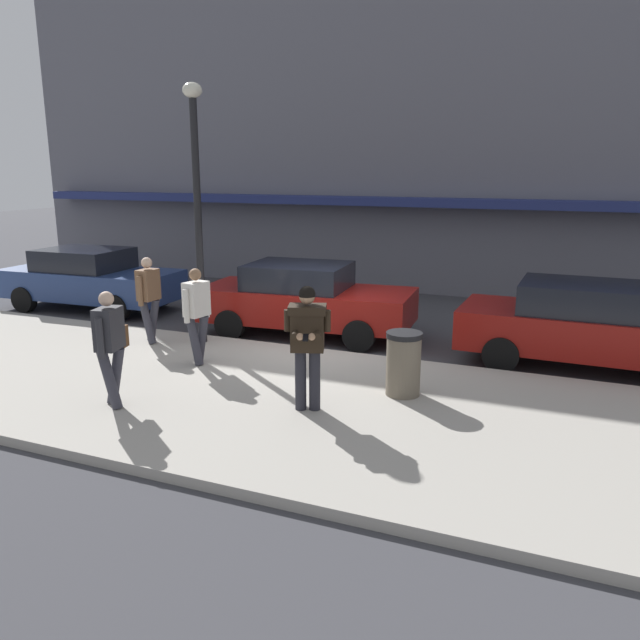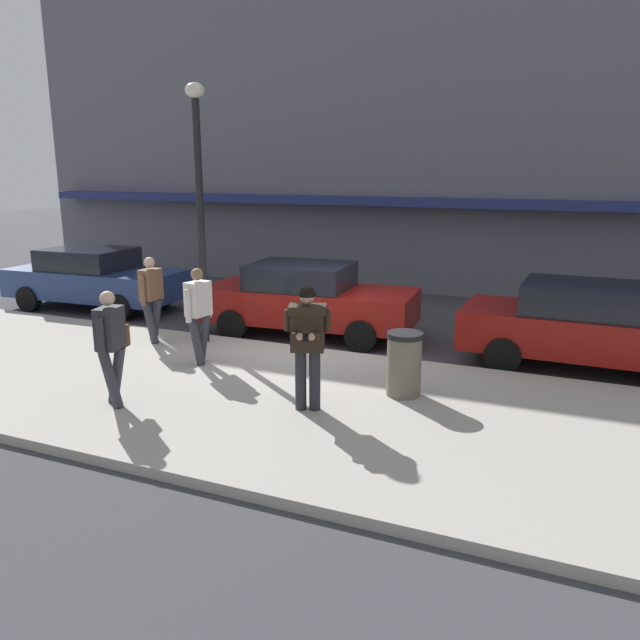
% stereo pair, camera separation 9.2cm
% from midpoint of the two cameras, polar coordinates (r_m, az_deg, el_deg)
% --- Properties ---
extents(ground_plane, '(80.00, 80.00, 0.00)m').
position_cam_midpoint_polar(ground_plane, '(12.26, -0.10, -2.89)').
color(ground_plane, '#3D3D42').
extents(sidewalk, '(32.00, 5.30, 0.14)m').
position_cam_midpoint_polar(sidewalk, '(9.39, -1.46, -7.74)').
color(sidewalk, '#A8A399').
rests_on(sidewalk, ground).
extents(curb_paint_line, '(28.00, 0.12, 0.01)m').
position_cam_midpoint_polar(curb_paint_line, '(11.96, 4.40, -3.35)').
color(curb_paint_line, silver).
rests_on(curb_paint_line, ground).
extents(storefront_facade, '(28.00, 4.70, 10.55)m').
position_cam_midpoint_polar(storefront_facade, '(19.69, 13.22, 18.51)').
color(storefront_facade, slate).
rests_on(storefront_facade, ground).
extents(parked_sedan_near, '(4.58, 2.08, 1.54)m').
position_cam_midpoint_polar(parked_sedan_near, '(16.82, -19.80, 3.62)').
color(parked_sedan_near, navy).
rests_on(parked_sedan_near, ground).
extents(parked_sedan_mid, '(4.63, 2.19, 1.54)m').
position_cam_midpoint_polar(parked_sedan_mid, '(13.31, -0.98, 1.96)').
color(parked_sedan_mid, maroon).
rests_on(parked_sedan_mid, ground).
extents(parked_sedan_far, '(4.53, 1.99, 1.54)m').
position_cam_midpoint_polar(parked_sedan_far, '(12.03, 23.72, -0.50)').
color(parked_sedan_far, maroon).
rests_on(parked_sedan_far, ground).
extents(man_texting_on_phone, '(0.62, 0.65, 1.81)m').
position_cam_midpoint_polar(man_texting_on_phone, '(8.67, -0.85, -1.35)').
color(man_texting_on_phone, '#23232B').
rests_on(man_texting_on_phone, sidewalk).
extents(pedestrian_in_light_coat, '(0.37, 0.59, 1.70)m').
position_cam_midpoint_polar(pedestrian_in_light_coat, '(11.05, -10.81, 0.94)').
color(pedestrian_in_light_coat, '#33333D').
rests_on(pedestrian_in_light_coat, sidewalk).
extents(pedestrian_with_bag, '(0.39, 0.72, 1.70)m').
position_cam_midpoint_polar(pedestrian_with_bag, '(9.37, -18.26, -1.82)').
color(pedestrian_with_bag, '#33333D').
rests_on(pedestrian_with_bag, sidewalk).
extents(pedestrian_dark_coat, '(0.33, 0.60, 1.70)m').
position_cam_midpoint_polar(pedestrian_dark_coat, '(12.63, -14.96, 2.30)').
color(pedestrian_dark_coat, '#33333D').
rests_on(pedestrian_dark_coat, sidewalk).
extents(street_lamp_post, '(0.36, 0.36, 4.88)m').
position_cam_midpoint_polar(street_lamp_post, '(12.21, -10.77, 11.78)').
color(street_lamp_post, black).
rests_on(street_lamp_post, sidewalk).
extents(trash_bin, '(0.55, 0.55, 0.98)m').
position_cam_midpoint_polar(trash_bin, '(9.52, 7.97, -3.98)').
color(trash_bin, '#665B4C').
rests_on(trash_bin, sidewalk).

